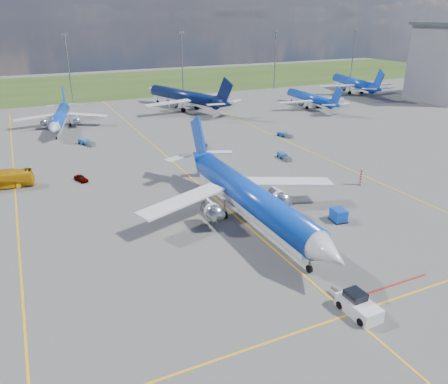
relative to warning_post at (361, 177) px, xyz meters
name	(u,v)px	position (x,y,z in m)	size (l,w,h in m)	color
ground	(254,232)	(-26.00, -8.00, -1.50)	(400.00, 400.00, 0.00)	#575755
grass_strip	(85,86)	(-26.00, 142.00, -1.50)	(400.00, 80.00, 0.01)	#2D4719
taxiway_lines	(186,172)	(-25.83, 19.70, -1.49)	(60.25, 160.00, 0.02)	yellow
floodlight_masts	(128,63)	(-16.00, 102.00, 11.06)	(202.20, 0.50, 22.70)	slate
warning_post	(361,177)	(0.00, 0.00, 0.00)	(0.50, 0.50, 3.00)	red
bg_jet_nnw	(61,129)	(-43.69, 66.48, -1.50)	(25.80, 33.86, 8.87)	#0D3FC1
bg_jet_n	(184,109)	(-4.84, 77.01, -1.50)	(33.68, 44.20, 11.58)	#071442
bg_jet_ne	(309,107)	(33.28, 62.34, -1.50)	(25.19, 33.06, 8.66)	#0D3FC1
bg_jet_ene	(352,93)	(65.51, 78.90, -1.50)	(31.29, 41.06, 10.75)	#0D3FC1
main_airliner	(249,222)	(-25.11, -4.88, -1.50)	(34.01, 44.64, 11.69)	#0D3FC1
pushback_tug	(358,305)	(-25.07, -28.07, -0.62)	(2.54, 6.48, 2.18)	silver
uld_container	(339,215)	(-13.00, -10.05, -0.59)	(1.83, 2.28, 1.83)	#0D3FB6
apron_bus	(0,180)	(-58.11, 25.61, 0.04)	(2.58, 11.03, 3.07)	#D99B0C
service_car_a	(81,178)	(-44.87, 23.21, -0.92)	(1.36, 3.39, 1.15)	#999999
service_car_b	(214,169)	(-20.96, 17.43, -0.80)	(2.32, 5.03, 1.40)	#999999
service_car_c	(204,146)	(-16.56, 32.62, -0.86)	(1.78, 4.38, 1.27)	#999999
baggage_tug_w	(284,157)	(-4.09, 18.75, -1.03)	(1.56, 4.59, 1.01)	#184A93
baggage_tug_c	(86,143)	(-40.13, 47.57, -0.96)	(3.40, 5.22, 1.15)	#1B65A2
baggage_tug_e	(285,135)	(5.77, 33.91, -1.05)	(2.43, 4.45, 0.97)	#184C95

